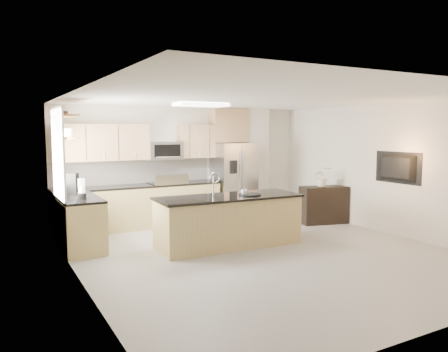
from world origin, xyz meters
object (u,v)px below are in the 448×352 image
cup (244,192)px  bowl (62,112)px  microwave (164,151)px  island (229,221)px  blender (82,190)px  range (167,203)px  credenza (324,205)px  platter (250,194)px  flower_vase (322,172)px  kettle (82,191)px  television (395,168)px  refrigerator (233,181)px  coffee_maker (72,184)px

cup → bowl: bearing=154.1°
microwave → island: bearing=-82.1°
bowl → blender: bearing=-73.2°
range → credenza: (3.12, -1.55, -0.06)m
platter → flower_vase: size_ratio=0.62×
kettle → television: bearing=-19.5°
cup → television: size_ratio=0.11×
blender → television: (5.58, -1.72, 0.28)m
range → cup: bearing=-74.3°
island → television: bearing=-14.0°
cup → bowl: 3.50m
microwave → kettle: size_ratio=3.15×
platter → bowl: size_ratio=1.03×
microwave → platter: size_ratio=1.87×
range → refrigerator: size_ratio=0.64×
flower_vase → credenza: bearing=-54.6°
refrigerator → blender: bearing=-160.1°
flower_vase → microwave: bearing=152.1°
microwave → cup: (0.62, -2.34, -0.67)m
island → kettle: size_ratio=11.02×
platter → television: size_ratio=0.38×
flower_vase → bowl: bearing=172.6°
cup → platter: 0.11m
refrigerator → bowl: (-3.91, -0.78, 1.50)m
refrigerator → flower_vase: size_ratio=2.71×
television → microwave: bearing=47.2°
microwave → kettle: microwave is taller
flower_vase → cup: bearing=-164.1°
microwave → blender: 2.63m
range → refrigerator: bearing=-1.6°
refrigerator → coffee_maker: bearing=-171.1°
credenza → blender: bearing=-167.6°
microwave → flower_vase: bearing=-27.9°
range → flower_vase: size_ratio=1.74×
refrigerator → platter: refrigerator is taller
blender → bowl: 1.45m
platter → television: bearing=-16.5°
cup → blender: blender is taller
microwave → bowl: size_ratio=1.92×
kettle → credenza: bearing=-4.4°
refrigerator → island: bearing=-122.1°
island → cup: 0.59m
blender → kettle: size_ratio=1.45×
cup → platter: bearing=-44.2°
platter → television: (2.81, -0.83, 0.43)m
kettle → coffee_maker: 0.53m
microwave → television: bearing=-42.8°
flower_vase → television: (0.42, -1.61, 0.19)m
credenza → television: bearing=-62.0°
coffee_maker → television: bearing=-23.9°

